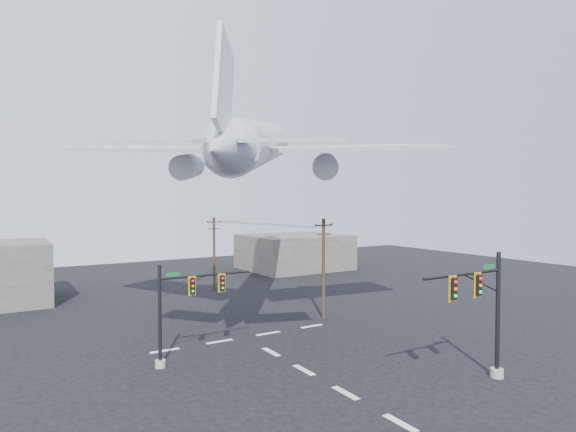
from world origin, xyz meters
TOP-DOWN VIEW (x-y plane):
  - ground at (0.00, 0.00)m, footprint 120.00×120.00m
  - lane_markings at (0.00, 5.33)m, footprint 14.00×21.20m
  - signal_mast_near at (7.53, -2.82)m, footprint 6.44×0.80m
  - signal_mast_far at (-5.90, 8.91)m, footprint 6.35×0.69m
  - utility_pole_a at (8.25, 13.48)m, footprint 1.72×0.29m
  - utility_pole_b at (5.35, 30.48)m, footprint 1.67×0.31m
  - power_lines at (6.80, 21.98)m, footprint 4.43×17.00m
  - airliner at (2.78, 15.41)m, footprint 26.93×29.71m
  - building_right at (22.00, 40.00)m, footprint 14.00×12.00m

SIDE VIEW (x-z plane):
  - ground at x=0.00m, z-range 0.00..0.00m
  - lane_markings at x=0.00m, z-range 0.01..0.01m
  - building_right at x=22.00m, z-range 0.00..5.00m
  - signal_mast_far at x=-5.90m, z-range 0.25..6.55m
  - signal_mast_near at x=7.53m, z-range 0.24..7.48m
  - utility_pole_b at x=5.35m, z-range 0.19..8.43m
  - utility_pole_a at x=8.25m, z-range 0.20..8.80m
  - power_lines at x=6.80m, z-range 7.79..7.82m
  - airliner at x=2.78m, z-range 10.35..19.12m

